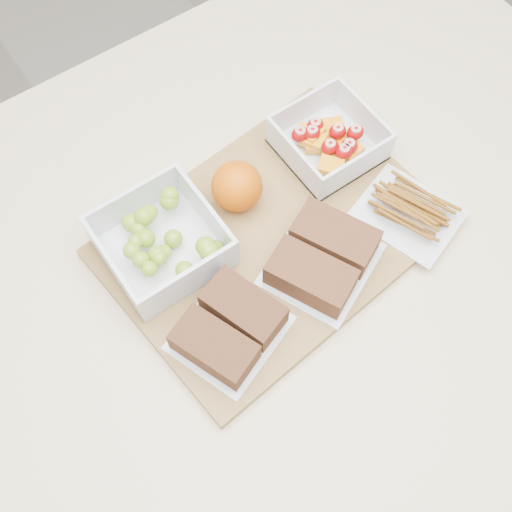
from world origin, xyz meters
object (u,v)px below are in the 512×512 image
at_px(sandwich_bag_left, 229,328).
at_px(pretzel_bag, 410,209).
at_px(grape_container, 162,240).
at_px(orange, 237,186).
at_px(fruit_container, 328,141).
at_px(cutting_board, 272,238).
at_px(sandwich_bag_center, 323,257).

bearing_deg(sandwich_bag_left, pretzel_bag, 0.32).
relative_size(grape_container, orange, 2.09).
bearing_deg(sandwich_bag_left, fruit_container, 29.02).
xyz_separation_m(grape_container, pretzel_bag, (0.29, -0.14, -0.01)).
relative_size(cutting_board, orange, 6.15).
xyz_separation_m(cutting_board, pretzel_bag, (0.17, -0.08, 0.02)).
distance_m(orange, pretzel_bag, 0.23).
bearing_deg(sandwich_bag_center, cutting_board, 110.30).
bearing_deg(sandwich_bag_center, orange, 103.21).
xyz_separation_m(grape_container, orange, (0.12, 0.01, 0.01)).
xyz_separation_m(orange, pretzel_bag, (0.17, -0.15, -0.02)).
bearing_deg(pretzel_bag, cutting_board, 154.50).
distance_m(fruit_container, orange, 0.15).
xyz_separation_m(cutting_board, sandwich_bag_left, (-0.12, -0.08, 0.03)).
height_order(sandwich_bag_center, pretzel_bag, sandwich_bag_center).
distance_m(grape_container, sandwich_bag_center, 0.21).
distance_m(cutting_board, grape_container, 0.15).
height_order(cutting_board, sandwich_bag_center, sandwich_bag_center).
height_order(grape_container, orange, orange).
xyz_separation_m(cutting_board, orange, (-0.01, 0.07, 0.04)).
xyz_separation_m(fruit_container, sandwich_bag_center, (-0.12, -0.14, -0.00)).
bearing_deg(sandwich_bag_left, orange, 52.78).
bearing_deg(pretzel_bag, sandwich_bag_center, 176.78).
bearing_deg(sandwich_bag_left, sandwich_bag_center, 3.64).
height_order(grape_container, sandwich_bag_left, grape_container).
bearing_deg(grape_container, fruit_container, 0.64).
height_order(fruit_container, pretzel_bag, fruit_container).
relative_size(fruit_container, orange, 1.85).
height_order(orange, pretzel_bag, orange).
bearing_deg(sandwich_bag_left, cutting_board, 33.51).
distance_m(fruit_container, sandwich_bag_left, 0.30).
bearing_deg(grape_container, sandwich_bag_left, -87.85).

